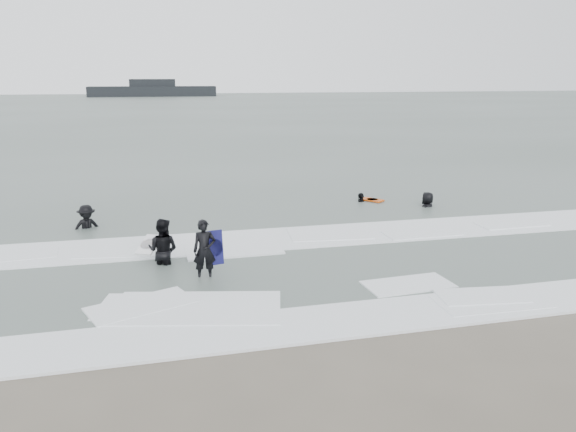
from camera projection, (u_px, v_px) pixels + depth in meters
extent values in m
plane|color=brown|center=(335.00, 311.00, 13.31)|extent=(320.00, 320.00, 0.00)
plane|color=#47544C|center=(181.00, 110.00, 88.87)|extent=(320.00, 320.00, 0.00)
imported|color=black|center=(206.00, 279.00, 15.39)|extent=(0.63, 0.43, 1.70)
imported|color=black|center=(164.00, 264.00, 16.61)|extent=(1.17, 1.07, 1.95)
imported|color=black|center=(87.00, 230.00, 20.27)|extent=(1.30, 1.02, 1.77)
imported|color=black|center=(361.00, 203.00, 24.60)|extent=(0.94, 0.93, 1.59)
imported|color=black|center=(427.00, 207.00, 23.69)|extent=(1.01, 1.05, 1.81)
cube|color=white|center=(344.00, 320.00, 12.74)|extent=(30.03, 2.32, 0.07)
cube|color=white|center=(281.00, 239.00, 18.97)|extent=(30.00, 2.60, 0.09)
cube|color=black|center=(153.00, 91.00, 143.14)|extent=(31.75, 5.67, 2.49)
cube|color=black|center=(152.00, 83.00, 142.61)|extent=(11.34, 3.40, 1.81)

